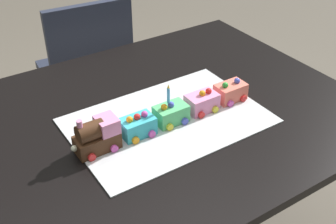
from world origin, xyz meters
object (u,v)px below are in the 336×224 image
Objects in this scene: cake_car_hopper_turquoise at (138,126)px; cake_car_tanker_mint_green at (171,114)px; birthday_candle at (168,94)px; dining_table at (145,144)px; cake_car_caboose_coral at (230,92)px; chair at (88,72)px; cake_car_flatbed_bubblegum at (202,102)px; cake_locomotive at (97,136)px.

cake_car_hopper_turquoise is 0.12m from cake_car_tanker_mint_green.
cake_car_hopper_turquoise is 0.13m from birthday_candle.
birthday_candle is (0.05, -0.07, 0.21)m from dining_table.
birthday_candle is (-0.25, 0.00, 0.07)m from cake_car_caboose_coral.
cake_car_caboose_coral is at bearing 104.01° from chair.
cake_car_tanker_mint_green is 0.24m from cake_car_caboose_coral.
cake_car_flatbed_bubblegum is at bearing -20.61° from dining_table.
dining_table is 10.00× the size of cake_locomotive.
cake_car_hopper_turquoise is 1.00× the size of cake_car_flatbed_bubblegum.
cake_car_flatbed_bubblegum reaches higher than dining_table.
chair is 1.01m from cake_locomotive.
cake_car_hopper_turquoise is 0.35m from cake_car_caboose_coral.
birthday_candle is (-0.10, -0.90, 0.37)m from chair.
birthday_candle is at bearing 180.00° from cake_car_tanker_mint_green.
cake_locomotive is at bearing 180.00° from birthday_candle.
cake_car_caboose_coral is (0.35, 0.00, -0.00)m from cake_car_hopper_turquoise.
cake_locomotive is 0.24m from birthday_candle.
birthday_candle is at bearing 88.47° from chair.
cake_car_tanker_mint_green is 1.56× the size of birthday_candle.
birthday_candle is (-0.01, 0.00, 0.07)m from cake_car_tanker_mint_green.
dining_table is at bearing 125.73° from birthday_candle.
cake_car_flatbed_bubblegum is at bearing 0.00° from cake_car_tanker_mint_green.
chair reaches higher than cake_car_flatbed_bubblegum.
cake_locomotive is (-0.34, -0.90, 0.32)m from chair.
cake_locomotive is 1.40× the size of cake_car_flatbed_bubblegum.
cake_car_hopper_turquoise is at bearing -0.00° from cake_locomotive.
cake_car_hopper_turquoise is 1.56× the size of birthday_candle.
birthday_candle reaches higher than cake_car_caboose_coral.
cake_car_hopper_turquoise is at bearing 180.00° from cake_car_tanker_mint_green.
birthday_candle is (0.24, 0.00, 0.06)m from cake_locomotive.
cake_car_hopper_turquoise and cake_car_caboose_coral have the same top height.
cake_car_caboose_coral is (0.48, -0.00, -0.02)m from cake_locomotive.
birthday_candle reaches higher than cake_car_flatbed_bubblegum.
cake_car_caboose_coral is at bearing -0.00° from cake_locomotive.
cake_car_tanker_mint_green is at bearing -0.00° from birthday_candle.
dining_table is 0.23m from birthday_candle.
dining_table is 0.26m from cake_locomotive.
cake_car_tanker_mint_green is 0.07m from birthday_candle.
cake_car_tanker_mint_green reaches higher than dining_table.
cake_locomotive reaches higher than cake_car_flatbed_bubblegum.
dining_table is at bearing 167.31° from cake_car_caboose_coral.
cake_locomotive is 0.25m from cake_car_tanker_mint_green.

